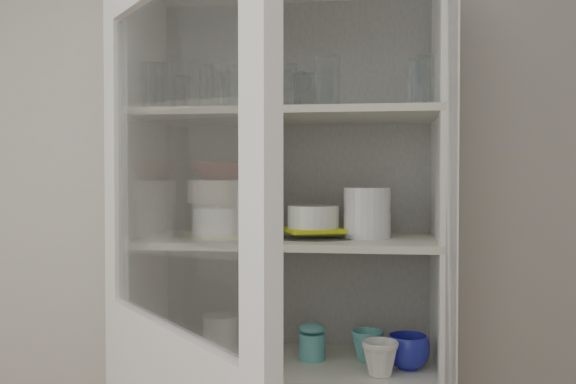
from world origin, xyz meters
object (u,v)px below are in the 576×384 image
Objects in this scene: white_ramekin at (313,217)px; mug_white at (380,358)px; measuring_cups at (185,355)px; white_canister at (221,336)px; cream_bowl at (224,191)px; plate_stack_front at (224,220)px; terracotta_bowl at (224,171)px; teal_jar at (312,344)px; mug_teal at (367,345)px; goblet_3 at (416,85)px; plate_stack_back at (241,217)px; grey_bowl_stack at (367,213)px; goblet_0 at (212,90)px; goblet_2 at (301,92)px; pantry_cabinet at (290,331)px; yellow_trivet at (313,230)px; glass_platter at (313,234)px; mug_blue at (408,352)px; goblet_1 at (286,91)px.

white_ramekin is 0.48m from mug_white.
white_canister is at bearing 29.14° from measuring_cups.
cream_bowl reaches higher than white_canister.
white_canister is at bearing 120.03° from plate_stack_front.
plate_stack_front is at bearing 180.00° from terracotta_bowl.
teal_jar is 0.30m from white_canister.
goblet_3 is at bearing 0.88° from mug_teal.
mug_teal is 0.75× the size of white_canister.
cream_bowl is 1.67× the size of white_canister.
grey_bowl_stack reaches higher than plate_stack_back.
goblet_0 is 1.15× the size of goblet_2.
plate_stack_front is at bearing -170.26° from white_ramekin.
plate_stack_front is at bearing 180.00° from cream_bowl.
pantry_cabinet reaches higher than teal_jar.
goblet_2 is at bearing 118.65° from yellow_trivet.
measuring_cups is at bearing -170.54° from glass_platter.
glass_platter is 0.36m from teal_jar.
white_ramekin is at bearing -168.83° from goblet_3.
terracotta_bowl reaches higher than grey_bowl_stack.
yellow_trivet is 0.45m from mug_white.
goblet_0 is 0.82× the size of cream_bowl.
goblet_0 is at bearing 154.61° from mug_teal.
mug_blue is at bearing -12.69° from goblet_0.
goblet_0 reaches higher than plate_stack_back.
mug_blue is at bearing 23.49° from mug_white.
measuring_cups is at bearing -160.08° from pantry_cabinet.
glass_platter is at bearing -179.02° from mug_blue.
cream_bowl is 0.57m from teal_jar.
goblet_1 is 0.81× the size of plate_stack_front.
mug_teal is at bearing 7.95° from cream_bowl.
grey_bowl_stack is at bearing -1.44° from teal_jar.
yellow_trivet is 0.41m from mug_teal.
mug_teal is at bearing -10.03° from goblet_1.
mug_blue is 0.31m from teal_jar.
measuring_cups is (-0.62, 0.06, -0.03)m from mug_white.
cream_bowl is at bearing -59.97° from white_canister.
cream_bowl reaches higher than plate_stack_front.
mug_teal is 0.59m from measuring_cups.
goblet_2 is 1.49× the size of mug_white.
goblet_3 is at bearing -2.48° from goblet_0.
cream_bowl is at bearing 171.02° from mug_teal.
plate_stack_front is at bearing -169.49° from goblet_3.
cream_bowl is at bearing -148.61° from goblet_2.
goblet_2 reaches higher than yellow_trivet.
yellow_trivet is (0.00, 0.00, 0.01)m from glass_platter.
white_canister reaches higher than mug_blue.
plate_stack_back is at bearing 167.80° from grey_bowl_stack.
pantry_cabinet is at bearing 148.10° from white_ramekin.
teal_jar is at bearing 9.52° from measuring_cups.
goblet_2 is 0.72× the size of cream_bowl.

